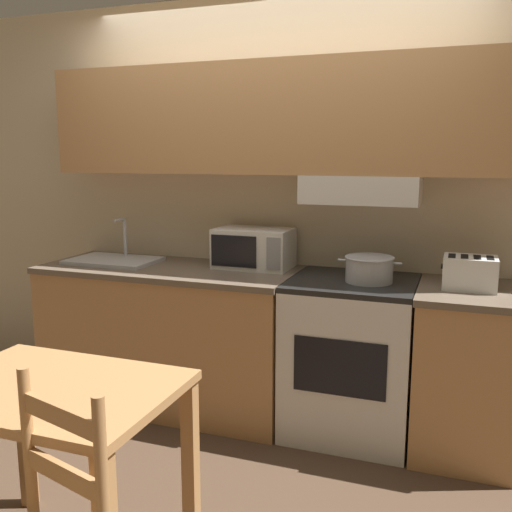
# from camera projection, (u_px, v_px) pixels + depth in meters

# --- Properties ---
(ground_plane) EXTENTS (16.00, 16.00, 0.00)m
(ground_plane) POSITION_uv_depth(u_px,v_px,m) (279.00, 394.00, 3.83)
(ground_plane) COLOR #4C3828
(wall_back) EXTENTS (5.23, 0.38, 2.55)m
(wall_back) POSITION_uv_depth(u_px,v_px,m) (279.00, 166.00, 3.50)
(wall_back) COLOR beige
(wall_back) RESTS_ON ground_plane
(lower_counter_main) EXTENTS (1.61, 0.69, 0.89)m
(lower_counter_main) POSITION_uv_depth(u_px,v_px,m) (171.00, 335.00, 3.65)
(lower_counter_main) COLOR tan
(lower_counter_main) RESTS_ON ground_plane
(lower_counter_right_stub) EXTENTS (0.54, 0.69, 0.89)m
(lower_counter_right_stub) POSITION_uv_depth(u_px,v_px,m) (466.00, 370.00, 3.05)
(lower_counter_right_stub) COLOR tan
(lower_counter_right_stub) RESTS_ON ground_plane
(stove_range) EXTENTS (0.70, 0.66, 0.89)m
(stove_range) POSITION_uv_depth(u_px,v_px,m) (351.00, 356.00, 3.26)
(stove_range) COLOR silver
(stove_range) RESTS_ON ground_plane
(cooking_pot) EXTENTS (0.35, 0.27, 0.14)m
(cooking_pot) POSITION_uv_depth(u_px,v_px,m) (369.00, 268.00, 3.13)
(cooking_pot) COLOR #B7BABF
(cooking_pot) RESTS_ON stove_range
(microwave) EXTENTS (0.47, 0.30, 0.24)m
(microwave) POSITION_uv_depth(u_px,v_px,m) (254.00, 248.00, 3.52)
(microwave) COLOR silver
(microwave) RESTS_ON lower_counter_main
(toaster) EXTENTS (0.28, 0.21, 0.17)m
(toaster) POSITION_uv_depth(u_px,v_px,m) (470.00, 273.00, 2.96)
(toaster) COLOR silver
(toaster) RESTS_ON lower_counter_right_stub
(sink_basin) EXTENTS (0.56, 0.38, 0.28)m
(sink_basin) POSITION_uv_depth(u_px,v_px,m) (114.00, 260.00, 3.70)
(sink_basin) COLOR #B7BABF
(sink_basin) RESTS_ON lower_counter_main
(dining_table) EXTENTS (0.90, 0.65, 0.75)m
(dining_table) POSITION_uv_depth(u_px,v_px,m) (54.00, 418.00, 2.11)
(dining_table) COLOR #B27F4C
(dining_table) RESTS_ON ground_plane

